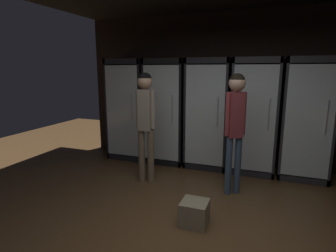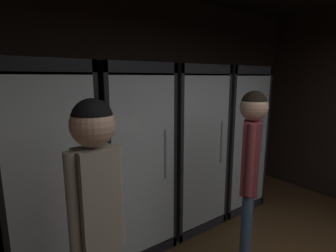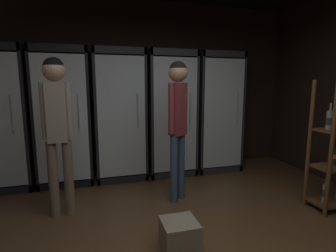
# 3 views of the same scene
# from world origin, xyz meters

# --- Properties ---
(wall_back) EXTENTS (6.00, 0.06, 2.80)m
(wall_back) POSITION_xyz_m (0.00, 3.03, 1.40)
(wall_back) COLOR black
(wall_back) RESTS_ON ground
(cooler_left) EXTENTS (0.75, 0.65, 1.97)m
(cooler_left) POSITION_xyz_m (-1.24, 2.72, 0.96)
(cooler_left) COLOR black
(cooler_left) RESTS_ON ground
(cooler_center) EXTENTS (0.75, 0.65, 1.97)m
(cooler_center) POSITION_xyz_m (-0.44, 2.71, 0.96)
(cooler_center) COLOR black
(cooler_center) RESTS_ON ground
(cooler_right) EXTENTS (0.75, 0.65, 1.97)m
(cooler_right) POSITION_xyz_m (0.36, 2.72, 0.97)
(cooler_right) COLOR #2B2B30
(cooler_right) RESTS_ON ground
(cooler_far_right) EXTENTS (0.75, 0.65, 1.97)m
(cooler_far_right) POSITION_xyz_m (1.17, 2.71, 0.96)
(cooler_far_right) COLOR #2B2B30
(cooler_far_right) RESTS_ON ground
(shopper_near) EXTENTS (0.31, 0.23, 1.73)m
(shopper_near) POSITION_xyz_m (-1.19, 1.60, 1.10)
(shopper_near) COLOR #72604C
(shopper_near) RESTS_ON ground
(shopper_far) EXTENTS (0.26, 0.23, 1.73)m
(shopper_far) POSITION_xyz_m (0.16, 1.63, 1.13)
(shopper_far) COLOR #384C66
(shopper_far) RESTS_ON ground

